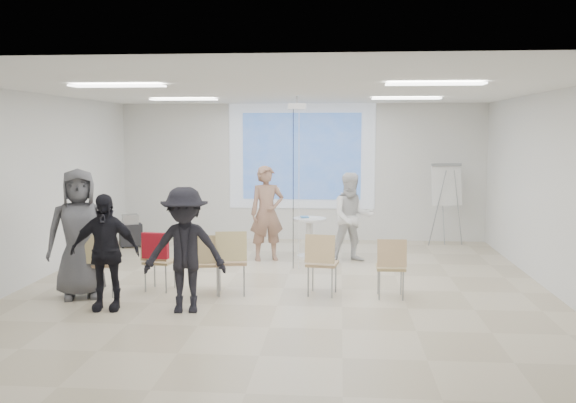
# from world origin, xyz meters

# --- Properties ---
(floor) EXTENTS (8.00, 9.00, 0.10)m
(floor) POSITION_xyz_m (0.00, 0.00, -0.05)
(floor) COLOR beige
(floor) RESTS_ON ground
(ceiling) EXTENTS (8.00, 9.00, 0.10)m
(ceiling) POSITION_xyz_m (0.00, 0.00, 3.05)
(ceiling) COLOR white
(ceiling) RESTS_ON wall_back
(wall_back) EXTENTS (8.00, 0.10, 3.00)m
(wall_back) POSITION_xyz_m (0.00, 4.55, 1.50)
(wall_back) COLOR silver
(wall_back) RESTS_ON floor
(wall_left) EXTENTS (0.10, 9.00, 3.00)m
(wall_left) POSITION_xyz_m (-4.05, 0.00, 1.50)
(wall_left) COLOR silver
(wall_left) RESTS_ON floor
(wall_right) EXTENTS (0.10, 9.00, 3.00)m
(wall_right) POSITION_xyz_m (4.05, 0.00, 1.50)
(wall_right) COLOR silver
(wall_right) RESTS_ON floor
(projection_halo) EXTENTS (3.20, 0.01, 2.30)m
(projection_halo) POSITION_xyz_m (0.00, 4.49, 1.85)
(projection_halo) COLOR silver
(projection_halo) RESTS_ON wall_back
(projection_image) EXTENTS (2.60, 0.01, 1.90)m
(projection_image) POSITION_xyz_m (0.00, 4.47, 1.85)
(projection_image) COLOR #3664BA
(projection_image) RESTS_ON wall_back
(pedestal_table) EXTENTS (0.75, 0.75, 0.79)m
(pedestal_table) POSITION_xyz_m (0.27, 2.40, 0.44)
(pedestal_table) COLOR white
(pedestal_table) RESTS_ON floor
(player_left) EXTENTS (0.85, 0.71, 2.00)m
(player_left) POSITION_xyz_m (-0.50, 2.14, 1.00)
(player_left) COLOR #A57A65
(player_left) RESTS_ON floor
(player_right) EXTENTS (1.00, 0.86, 1.82)m
(player_right) POSITION_xyz_m (1.07, 2.14, 0.91)
(player_right) COLOR white
(player_right) RESTS_ON floor
(controller_left) EXTENTS (0.08, 0.13, 0.04)m
(controller_left) POSITION_xyz_m (-0.32, 2.39, 1.32)
(controller_left) COLOR silver
(controller_left) RESTS_ON player_left
(controller_right) EXTENTS (0.06, 0.12, 0.04)m
(controller_right) POSITION_xyz_m (0.89, 2.39, 1.23)
(controller_right) COLOR white
(controller_right) RESTS_ON player_right
(chair_far_left) EXTENTS (0.51, 0.54, 0.93)m
(chair_far_left) POSITION_xyz_m (-2.60, -0.72, 0.55)
(chair_far_left) COLOR tan
(chair_far_left) RESTS_ON floor
(chair_left_mid) EXTENTS (0.47, 0.49, 0.87)m
(chair_left_mid) POSITION_xyz_m (-1.86, -0.34, 0.52)
(chair_left_mid) COLOR tan
(chair_left_mid) RESTS_ON floor
(chair_left_inner) EXTENTS (0.50, 0.52, 0.90)m
(chair_left_inner) POSITION_xyz_m (-1.11, -0.51, 0.53)
(chair_left_inner) COLOR tan
(chair_left_inner) RESTS_ON floor
(chair_center) EXTENTS (0.52, 0.55, 0.96)m
(chair_center) POSITION_xyz_m (-0.72, -0.48, 0.57)
(chair_center) COLOR tan
(chair_center) RESTS_ON floor
(chair_right_inner) EXTENTS (0.49, 0.52, 0.92)m
(chair_right_inner) POSITION_xyz_m (0.59, -0.42, 0.55)
(chair_right_inner) COLOR tan
(chair_right_inner) RESTS_ON floor
(chair_right_far) EXTENTS (0.41, 0.45, 0.88)m
(chair_right_far) POSITION_xyz_m (1.59, -0.50, 0.52)
(chair_right_far) COLOR tan
(chair_right_far) RESTS_ON floor
(red_jacket) EXTENTS (0.41, 0.15, 0.38)m
(red_jacket) POSITION_xyz_m (-1.85, -0.49, 0.72)
(red_jacket) COLOR #AC1522
(red_jacket) RESTS_ON chair_left_mid
(laptop) EXTENTS (0.37, 0.30, 0.03)m
(laptop) POSITION_xyz_m (-1.12, -0.41, 0.48)
(laptop) COLOR black
(laptop) RESTS_ON chair_left_inner
(audience_left) EXTENTS (1.09, 0.70, 1.80)m
(audience_left) POSITION_xyz_m (-2.29, -1.36, 0.90)
(audience_left) COLOR black
(audience_left) RESTS_ON floor
(audience_mid) EXTENTS (1.29, 0.80, 1.89)m
(audience_mid) POSITION_xyz_m (-1.19, -1.39, 0.94)
(audience_mid) COLOR black
(audience_mid) RESTS_ON floor
(audience_outer) EXTENTS (1.19, 1.00, 2.09)m
(audience_outer) POSITION_xyz_m (-2.87, -0.78, 1.04)
(audience_outer) COLOR #57575C
(audience_outer) RESTS_ON floor
(flipchart_easel) EXTENTS (0.74, 0.57, 1.73)m
(flipchart_easel) POSITION_xyz_m (3.06, 3.95, 1.28)
(flipchart_easel) COLOR gray
(flipchart_easel) RESTS_ON floor
(av_cart) EXTENTS (0.56, 0.52, 0.68)m
(av_cart) POSITION_xyz_m (-3.49, 3.30, 0.31)
(av_cart) COLOR black
(av_cart) RESTS_ON floor
(ceiling_projector) EXTENTS (0.30, 0.25, 3.00)m
(ceiling_projector) POSITION_xyz_m (0.10, 1.49, 2.69)
(ceiling_projector) COLOR white
(ceiling_projector) RESTS_ON ceiling
(fluor_panel_nw) EXTENTS (1.20, 0.30, 0.02)m
(fluor_panel_nw) POSITION_xyz_m (-2.00, 2.00, 2.97)
(fluor_panel_nw) COLOR white
(fluor_panel_nw) RESTS_ON ceiling
(fluor_panel_ne) EXTENTS (1.20, 0.30, 0.02)m
(fluor_panel_ne) POSITION_xyz_m (2.00, 2.00, 2.97)
(fluor_panel_ne) COLOR white
(fluor_panel_ne) RESTS_ON ceiling
(fluor_panel_sw) EXTENTS (1.20, 0.30, 0.02)m
(fluor_panel_sw) POSITION_xyz_m (-2.00, -1.50, 2.97)
(fluor_panel_sw) COLOR white
(fluor_panel_sw) RESTS_ON ceiling
(fluor_panel_se) EXTENTS (1.20, 0.30, 0.02)m
(fluor_panel_se) POSITION_xyz_m (2.00, -1.50, 2.97)
(fluor_panel_se) COLOR white
(fluor_panel_se) RESTS_ON ceiling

